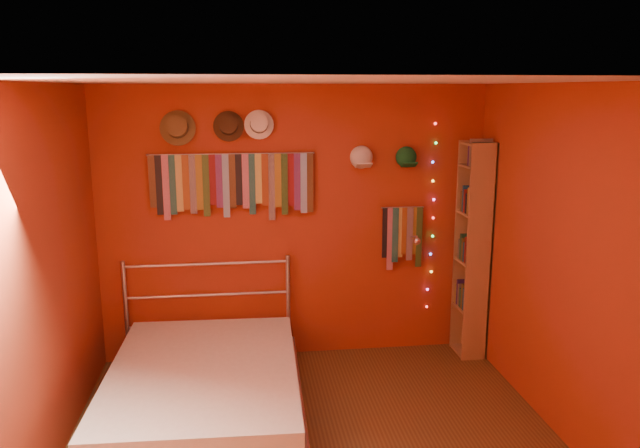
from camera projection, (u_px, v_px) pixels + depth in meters
name	position (u px, v px, depth m)	size (l,w,h in m)	color
back_wall	(295.00, 224.00, 5.68)	(3.50, 0.02, 2.50)	#9D2E19
right_wall	(576.00, 272.00, 4.20)	(0.02, 3.50, 2.50)	#9D2E19
left_wall	(32.00, 293.00, 3.76)	(0.02, 3.50, 2.50)	#9D2E19
ceiling	(319.00, 81.00, 3.71)	(3.50, 3.50, 0.02)	white
tie_rack	(233.00, 182.00, 5.46)	(1.45, 0.03, 0.60)	silver
small_tie_rack	(402.00, 233.00, 5.76)	(0.40, 0.03, 0.59)	silver
fedora_olive	(177.00, 127.00, 5.27)	(0.30, 0.16, 0.30)	brown
fedora_brown	(228.00, 126.00, 5.32)	(0.26, 0.14, 0.26)	#402916
fedora_white	(259.00, 124.00, 5.35)	(0.26, 0.14, 0.25)	white
cap_white	(361.00, 157.00, 5.57)	(0.19, 0.24, 0.19)	white
cap_green	(406.00, 157.00, 5.62)	(0.19, 0.23, 0.19)	#17692D
fairy_lights	(432.00, 218.00, 5.79)	(0.06, 0.02, 1.76)	#FF3333
reading_lamp	(416.00, 240.00, 5.62)	(0.07, 0.30, 0.09)	silver
bookshelf	(477.00, 249.00, 5.72)	(0.25, 0.34, 2.00)	#A5764A
bed	(204.00, 391.00, 4.70)	(1.55, 2.06, 0.98)	silver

